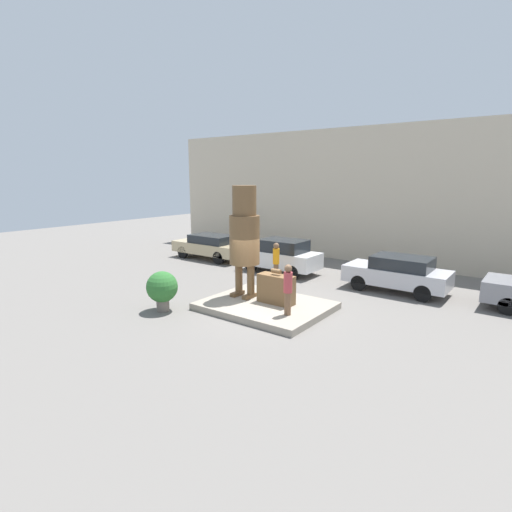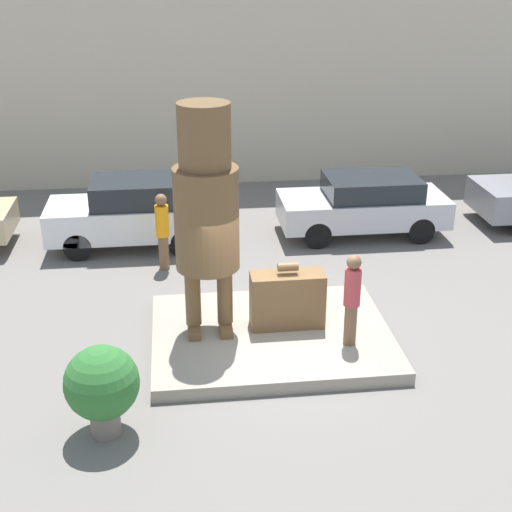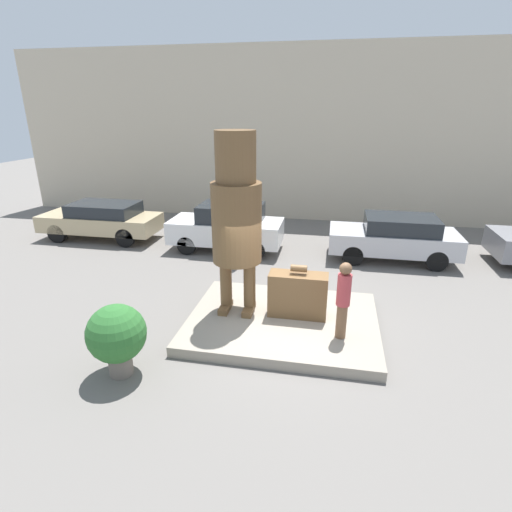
{
  "view_description": "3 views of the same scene",
  "coord_description": "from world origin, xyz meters",
  "px_view_note": "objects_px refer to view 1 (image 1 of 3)",
  "views": [
    {
      "loc": [
        8.05,
        -11.34,
        4.76
      ],
      "look_at": [
        -0.6,
        0.21,
        1.87
      ],
      "focal_mm": 28.0,
      "sensor_mm": 36.0,
      "label": 1
    },
    {
      "loc": [
        -1.65,
        -11.39,
        6.75
      ],
      "look_at": [
        -0.29,
        -0.02,
        1.77
      ],
      "focal_mm": 50.0,
      "sensor_mm": 36.0,
      "label": 2
    },
    {
      "loc": [
        0.97,
        -8.26,
        4.86
      ],
      "look_at": [
        -0.67,
        0.14,
        1.69
      ],
      "focal_mm": 28.0,
      "sensor_mm": 36.0,
      "label": 3
    }
  ],
  "objects_px": {
    "tourist": "(288,288)",
    "statue_figure": "(244,233)",
    "parked_car_tan": "(210,246)",
    "worker_hivis": "(276,260)",
    "planter_pot": "(162,288)",
    "giant_suitcase": "(276,289)",
    "parked_car_white": "(281,255)",
    "parked_car_silver": "(398,273)"
  },
  "relations": [
    {
      "from": "parked_car_tan",
      "to": "worker_hivis",
      "type": "height_order",
      "value": "worker_hivis"
    },
    {
      "from": "statue_figure",
      "to": "parked_car_silver",
      "type": "distance_m",
      "value": 6.77
    },
    {
      "from": "statue_figure",
      "to": "planter_pot",
      "type": "relative_size",
      "value": 2.88
    },
    {
      "from": "parked_car_silver",
      "to": "worker_hivis",
      "type": "relative_size",
      "value": 2.34
    },
    {
      "from": "parked_car_tan",
      "to": "giant_suitcase",
      "type": "bearing_deg",
      "value": 147.5
    },
    {
      "from": "giant_suitcase",
      "to": "tourist",
      "type": "xyz_separation_m",
      "value": [
        1.0,
        -0.8,
        0.4
      ]
    },
    {
      "from": "tourist",
      "to": "giant_suitcase",
      "type": "bearing_deg",
      "value": 141.4
    },
    {
      "from": "tourist",
      "to": "parked_car_tan",
      "type": "distance_m",
      "value": 10.95
    },
    {
      "from": "statue_figure",
      "to": "giant_suitcase",
      "type": "height_order",
      "value": "statue_figure"
    },
    {
      "from": "giant_suitcase",
      "to": "parked_car_white",
      "type": "height_order",
      "value": "parked_car_white"
    },
    {
      "from": "tourist",
      "to": "planter_pot",
      "type": "height_order",
      "value": "tourist"
    },
    {
      "from": "giant_suitcase",
      "to": "tourist",
      "type": "height_order",
      "value": "tourist"
    },
    {
      "from": "planter_pot",
      "to": "giant_suitcase",
      "type": "bearing_deg",
      "value": 39.1
    },
    {
      "from": "statue_figure",
      "to": "giant_suitcase",
      "type": "bearing_deg",
      "value": 0.03
    },
    {
      "from": "statue_figure",
      "to": "parked_car_white",
      "type": "bearing_deg",
      "value": 107.67
    },
    {
      "from": "tourist",
      "to": "parked_car_tan",
      "type": "bearing_deg",
      "value": 146.78
    },
    {
      "from": "tourist",
      "to": "parked_car_white",
      "type": "xyz_separation_m",
      "value": [
        -3.99,
        5.66,
        -0.3
      ]
    },
    {
      "from": "tourist",
      "to": "parked_car_silver",
      "type": "relative_size",
      "value": 0.41
    },
    {
      "from": "statue_figure",
      "to": "planter_pot",
      "type": "height_order",
      "value": "statue_figure"
    },
    {
      "from": "giant_suitcase",
      "to": "planter_pot",
      "type": "xyz_separation_m",
      "value": [
        -3.16,
        -2.57,
        0.08
      ]
    },
    {
      "from": "worker_hivis",
      "to": "parked_car_white",
      "type": "bearing_deg",
      "value": 115.6
    },
    {
      "from": "planter_pot",
      "to": "parked_car_white",
      "type": "bearing_deg",
      "value": 88.66
    },
    {
      "from": "tourist",
      "to": "planter_pot",
      "type": "relative_size",
      "value": 1.18
    },
    {
      "from": "giant_suitcase",
      "to": "planter_pot",
      "type": "height_order",
      "value": "giant_suitcase"
    },
    {
      "from": "planter_pot",
      "to": "parked_car_tan",
      "type": "bearing_deg",
      "value": 122.71
    },
    {
      "from": "giant_suitcase",
      "to": "parked_car_silver",
      "type": "bearing_deg",
      "value": 60.78
    },
    {
      "from": "statue_figure",
      "to": "tourist",
      "type": "xyz_separation_m",
      "value": [
        2.45,
        -0.8,
        -1.52
      ]
    },
    {
      "from": "parked_car_white",
      "to": "planter_pot",
      "type": "height_order",
      "value": "parked_car_white"
    },
    {
      "from": "tourist",
      "to": "worker_hivis",
      "type": "distance_m",
      "value": 5.32
    },
    {
      "from": "giant_suitcase",
      "to": "parked_car_silver",
      "type": "distance_m",
      "value": 5.68
    },
    {
      "from": "parked_car_tan",
      "to": "statue_figure",
      "type": "bearing_deg",
      "value": 142.25
    },
    {
      "from": "parked_car_tan",
      "to": "parked_car_silver",
      "type": "xyz_separation_m",
      "value": [
        10.92,
        -0.24,
        0.02
      ]
    },
    {
      "from": "parked_car_tan",
      "to": "planter_pot",
      "type": "distance_m",
      "value": 9.23
    },
    {
      "from": "statue_figure",
      "to": "parked_car_white",
      "type": "xyz_separation_m",
      "value": [
        -1.55,
        4.86,
        -1.82
      ]
    },
    {
      "from": "statue_figure",
      "to": "parked_car_tan",
      "type": "distance_m",
      "value": 8.7
    },
    {
      "from": "tourist",
      "to": "planter_pot",
      "type": "xyz_separation_m",
      "value": [
        -4.17,
        -1.77,
        -0.32
      ]
    },
    {
      "from": "statue_figure",
      "to": "parked_car_tan",
      "type": "xyz_separation_m",
      "value": [
        -6.71,
        5.19,
        -1.91
      ]
    },
    {
      "from": "tourist",
      "to": "statue_figure",
      "type": "bearing_deg",
      "value": 161.89
    },
    {
      "from": "parked_car_tan",
      "to": "planter_pot",
      "type": "xyz_separation_m",
      "value": [
        4.99,
        -7.77,
        0.07
      ]
    },
    {
      "from": "tourist",
      "to": "parked_car_white",
      "type": "relative_size",
      "value": 0.43
    },
    {
      "from": "giant_suitcase",
      "to": "worker_hivis",
      "type": "relative_size",
      "value": 0.76
    },
    {
      "from": "planter_pot",
      "to": "worker_hivis",
      "type": "distance_m",
      "value": 6.02
    }
  ]
}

